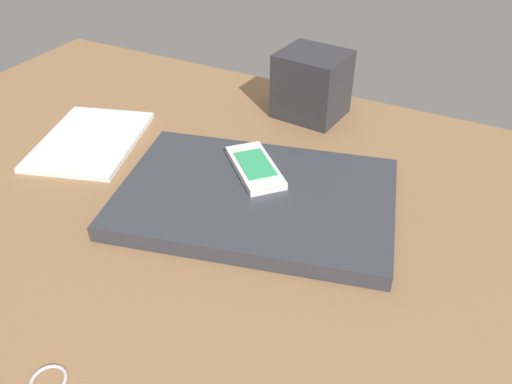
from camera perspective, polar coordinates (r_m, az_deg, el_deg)
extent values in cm
cube|color=olive|center=(70.00, -5.36, -2.26)|extent=(120.00, 80.00, 3.00)
cube|color=#33353D|center=(68.02, 0.00, -0.61)|extent=(40.47, 31.82, 2.21)
cube|color=silver|center=(70.99, -0.11, 2.75)|extent=(11.89, 11.68, 1.02)
cube|color=#33A566|center=(70.67, -0.11, 3.14)|extent=(7.94, 7.84, 0.14)
torus|color=silver|center=(53.59, -22.02, -18.82)|extent=(3.41, 3.41, 0.36)
cube|color=#2D2D33|center=(88.44, 6.21, 11.75)|extent=(11.61, 10.64, 11.00)
cube|color=white|center=(85.80, -17.90, 5.45)|extent=(19.97, 23.45, 0.80)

